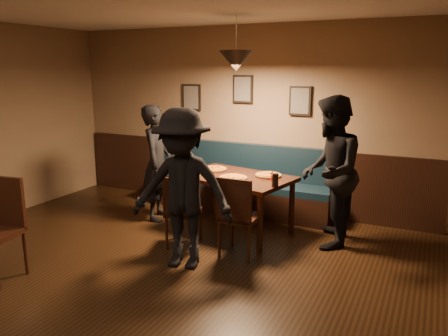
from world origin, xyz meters
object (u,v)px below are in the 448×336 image
Objects in this scene: chair_near_left at (184,210)px; chair_near_right at (240,215)px; dining_table at (235,204)px; diner_front at (182,189)px; diner_left at (157,163)px; diner_right at (330,172)px; booth_bench at (235,179)px; tabasco_bottle at (272,176)px; soda_glass at (275,180)px.

chair_near_right is (0.73, 0.05, 0.03)m from chair_near_left.
dining_table is 0.82× the size of diner_front.
dining_table is 1.32m from diner_left.
chair_near_right reaches higher than dining_table.
diner_right reaches higher than diner_front.
booth_bench is 1.54m from chair_near_left.
chair_near_left is 0.49× the size of diner_right.
chair_near_left is 1.19m from tabasco_bottle.
chair_near_left is at bearing 110.71° from diner_front.
soda_glass is (1.90, -0.31, 0.03)m from diner_left.
diner_right is at bearing 40.86° from chair_near_right.
soda_glass is at bearing 49.71° from chair_near_right.
diner_front is at bearing -76.66° from chair_near_left.
chair_near_right is 0.81m from diner_front.
diner_left is 12.87× the size of tabasco_bottle.
diner_right is 1.85m from diner_front.
booth_bench is 3.10× the size of chair_near_right.
diner_front is (1.16, -1.22, 0.05)m from diner_left.
booth_bench is 1.80× the size of diner_left.
chair_near_left is 0.72m from diner_front.
diner_left is 2.46m from diner_right.
dining_table is at bearing 177.16° from tabasco_bottle.
booth_bench is 1.28m from tabasco_bottle.
dining_table is 1.32m from diner_front.
diner_left is at bearing 178.98° from tabasco_bottle.
diner_left is at bearing 156.09° from chair_near_right.
diner_left is 0.90× the size of diner_right.
diner_right reaches higher than diner_left.
diner_front reaches higher than diner_left.
dining_table is 0.86m from soda_glass.
chair_near_left is 0.52× the size of diner_front.
chair_near_right is at bearing -56.52° from diner_right.
diner_left reaches higher than booth_bench.
tabasco_bottle is at bearing 21.00° from chair_near_left.
chair_near_right is 5.78× the size of soda_glass.
diner_left reaches higher than dining_table.
chair_near_right is at bearing 41.50° from diner_front.
tabasco_bottle is at bearing 53.66° from diner_front.
chair_near_left is (0.00, -1.54, -0.05)m from booth_bench.
diner_left is 0.94× the size of diner_front.
soda_glass is (0.74, 0.91, -0.02)m from diner_front.
diner_front is (-0.08, -1.22, 0.49)m from dining_table.
soda_glass is (0.30, 0.36, 0.37)m from chair_near_right.
tabasco_bottle is at bearing -88.23° from diner_right.
tabasco_bottle is (0.16, 0.64, 0.35)m from chair_near_right.
diner_front reaches higher than dining_table.
tabasco_bottle is (0.52, -0.03, 0.45)m from dining_table.
tabasco_bottle is at bearing -43.47° from booth_bench.
chair_near_left reaches higher than tabasco_bottle.
tabasco_bottle is at bearing 75.03° from chair_near_right.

